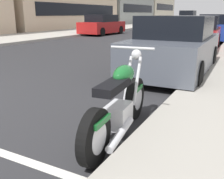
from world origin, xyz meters
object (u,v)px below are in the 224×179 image
(parked_car_across_street, at_px, (218,28))
(parked_car_at_intersection, at_px, (196,34))
(parked_motorcycle, at_px, (119,105))
(crossing_truck, at_px, (193,18))
(parked_car_second_in_row, at_px, (175,47))
(car_opposite_curb, at_px, (102,25))

(parked_car_across_street, bearing_deg, parked_car_at_intersection, 178.95)
(parked_motorcycle, height_order, crossing_truck, crossing_truck)
(parked_car_across_street, bearing_deg, parked_motorcycle, -175.86)
(parked_motorcycle, height_order, parked_car_second_in_row, parked_car_second_in_row)
(parked_car_at_intersection, xyz_separation_m, crossing_truck, (26.67, 5.32, 0.24))
(parked_motorcycle, height_order, parked_car_at_intersection, parked_car_at_intersection)
(car_opposite_curb, bearing_deg, parked_car_at_intersection, 56.22)
(parked_motorcycle, distance_m, parked_car_at_intersection, 8.99)
(parked_car_second_in_row, height_order, parked_car_across_street, parked_car_across_street)
(parked_car_second_in_row, height_order, crossing_truck, crossing_truck)
(parked_car_across_street, bearing_deg, parked_car_second_in_row, -177.16)
(parked_car_at_intersection, height_order, crossing_truck, crossing_truck)
(car_opposite_curb, bearing_deg, parked_motorcycle, 32.76)
(parked_car_across_street, relative_size, crossing_truck, 0.91)
(parked_car_at_intersection, xyz_separation_m, parked_car_across_street, (5.08, -0.32, 0.02))
(parked_car_at_intersection, bearing_deg, parked_car_second_in_row, -179.53)
(parked_motorcycle, xyz_separation_m, parked_car_second_in_row, (4.01, 0.34, 0.27))
(crossing_truck, relative_size, car_opposite_curb, 1.20)
(parked_car_at_intersection, bearing_deg, parked_car_across_street, -7.42)
(parked_motorcycle, relative_size, parked_car_second_in_row, 0.49)
(parked_car_at_intersection, bearing_deg, car_opposite_curb, 50.09)
(car_opposite_curb, bearing_deg, crossing_truck, 175.09)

